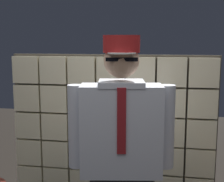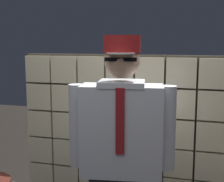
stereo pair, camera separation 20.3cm
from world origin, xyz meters
name	(u,v)px [view 2 (the right image)]	position (x,y,z in m)	size (l,w,h in m)	color
glass_block_wall	(120,143)	(0.00, 1.32, 0.80)	(1.92, 0.10, 1.65)	beige
standing_person	(121,163)	(0.21, 0.51, 0.93)	(0.72, 0.34, 1.79)	#28282D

